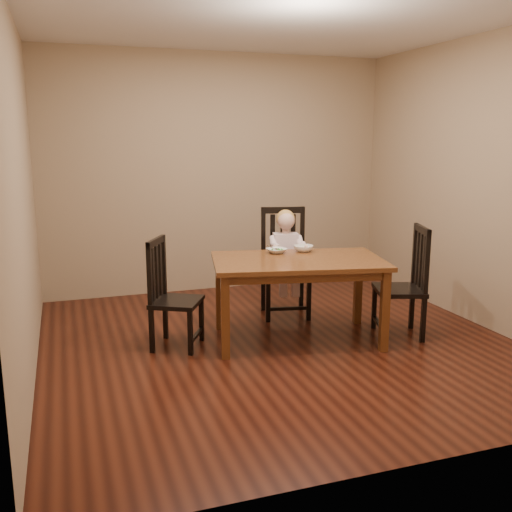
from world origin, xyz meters
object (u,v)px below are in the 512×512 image
object	(u,v)px
chair_right	(405,284)
bowl_veg	(303,248)
dining_table	(298,268)
toddler	(286,252)
chair_child	(285,264)
chair_left	(171,296)
bowl_peas	(277,251)

from	to	relation	value
chair_right	bowl_veg	distance (m)	0.97
dining_table	toddler	xyz separation A→B (m)	(0.16, 0.69, 0.01)
chair_child	bowl_veg	distance (m)	0.52
chair_left	bowl_veg	bearing A→B (deg)	122.94
dining_table	chair_right	distance (m)	0.99
chair_left	chair_right	bearing A→B (deg)	107.54
toddler	chair_left	bearing A→B (deg)	33.96
toddler	bowl_peas	world-z (taller)	toddler
dining_table	chair_child	bearing A→B (deg)	77.07
dining_table	chair_child	size ratio (longest dim) A/B	1.50
chair_left	toddler	world-z (taller)	chair_left
dining_table	toddler	distance (m)	0.70
chair_child	bowl_peas	bearing A→B (deg)	72.17
chair_left	bowl_peas	xyz separation A→B (m)	(1.00, 0.11, 0.30)
toddler	bowl_peas	size ratio (longest dim) A/B	3.12
bowl_peas	chair_right	bearing A→B (deg)	-25.82
dining_table	chair_left	bearing A→B (deg)	170.01
bowl_peas	bowl_veg	world-z (taller)	bowl_veg
dining_table	chair_right	size ratio (longest dim) A/B	1.61
bowl_peas	dining_table	bearing A→B (deg)	-73.72
chair_right	bowl_veg	world-z (taller)	chair_right
chair_child	chair_right	xyz separation A→B (m)	(0.78, -0.95, -0.04)
dining_table	chair_right	world-z (taller)	chair_right
chair_child	bowl_peas	xyz separation A→B (m)	(-0.26, -0.44, 0.24)
toddler	chair_right	bearing A→B (deg)	143.90
bowl_peas	chair_left	bearing A→B (deg)	-173.96
dining_table	chair_right	xyz separation A→B (m)	(0.95, -0.21, -0.17)
dining_table	bowl_peas	bearing A→B (deg)	106.28
chair_right	chair_left	bearing A→B (deg)	97.60
chair_right	dining_table	bearing A→B (deg)	96.40
chair_left	bowl_veg	world-z (taller)	chair_left
chair_child	bowl_veg	size ratio (longest dim) A/B	5.98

